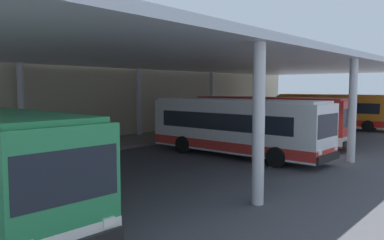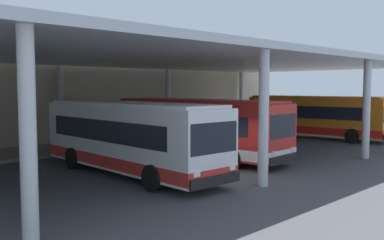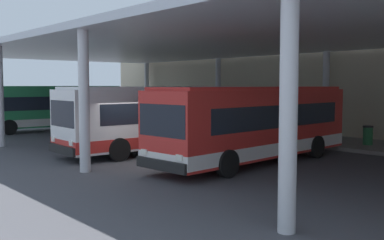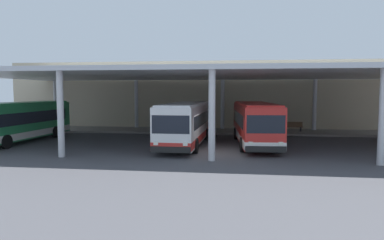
# 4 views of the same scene
# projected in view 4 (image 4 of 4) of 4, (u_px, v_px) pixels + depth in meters

# --- Properties ---
(ground_plane) EXTENTS (200.00, 200.00, 0.00)m
(ground_plane) POSITION_uv_depth(u_px,v_px,m) (214.00, 153.00, 22.23)
(ground_plane) COLOR #47474C
(platform_kerb) EXTENTS (42.00, 4.50, 0.18)m
(platform_kerb) POSITION_uv_depth(u_px,v_px,m) (222.00, 131.00, 33.84)
(platform_kerb) COLOR gray
(platform_kerb) RESTS_ON ground
(station_building_facade) EXTENTS (48.00, 1.60, 7.30)m
(station_building_facade) POSITION_uv_depth(u_px,v_px,m) (223.00, 95.00, 36.76)
(station_building_facade) COLOR #C1B293
(station_building_facade) RESTS_ON ground
(canopy_shelter) EXTENTS (40.00, 17.00, 5.55)m
(canopy_shelter) POSITION_uv_depth(u_px,v_px,m) (219.00, 76.00, 27.24)
(canopy_shelter) COLOR silver
(canopy_shelter) RESTS_ON ground
(bus_nearest_bay) EXTENTS (3.07, 10.64, 3.17)m
(bus_nearest_bay) POSITION_uv_depth(u_px,v_px,m) (21.00, 121.00, 27.12)
(bus_nearest_bay) COLOR #28844C
(bus_nearest_bay) RESTS_ON ground
(bus_second_bay) EXTENTS (2.92, 10.59, 3.17)m
(bus_second_bay) POSITION_uv_depth(u_px,v_px,m) (186.00, 123.00, 25.34)
(bus_second_bay) COLOR white
(bus_second_bay) RESTS_ON ground
(bus_middle_bay) EXTENTS (3.24, 10.68, 3.17)m
(bus_middle_bay) POSITION_uv_depth(u_px,v_px,m) (255.00, 123.00, 25.57)
(bus_middle_bay) COLOR red
(bus_middle_bay) RESTS_ON ground
(bench_waiting) EXTENTS (1.80, 0.45, 0.92)m
(bench_waiting) POSITION_uv_depth(u_px,v_px,m) (293.00, 126.00, 32.98)
(bench_waiting) COLOR brown
(bench_waiting) RESTS_ON platform_kerb
(trash_bin) EXTENTS (0.52, 0.52, 0.98)m
(trash_bin) POSITION_uv_depth(u_px,v_px,m) (261.00, 126.00, 33.04)
(trash_bin) COLOR #236638
(trash_bin) RESTS_ON platform_kerb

